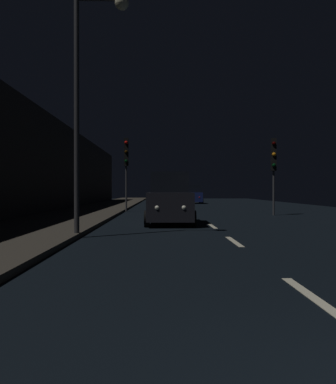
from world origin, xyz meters
TOP-DOWN VIEW (x-y plane):
  - ground at (0.00, 24.50)m, footprint 26.01×84.00m
  - sidewalk_left at (-6.80, 24.50)m, footprint 4.40×84.00m
  - building_facade_left at (-9.40, 21.00)m, footprint 0.80×63.00m
  - lane_centerline at (0.00, 14.67)m, footprint 0.16×23.48m
  - traffic_light_far_right at (4.50, 20.54)m, footprint 0.36×0.48m
  - traffic_light_far_left at (-4.50, 24.65)m, footprint 0.32×0.47m
  - streetlamp_overhead at (-4.26, 9.80)m, footprint 1.70×0.44m
  - car_approaching_headlights at (-1.74, 14.85)m, footprint 2.06×4.47m
  - car_distant_taillights at (1.49, 41.12)m, footprint 1.82×3.95m

SIDE VIEW (x-z plane):
  - ground at x=0.00m, z-range -0.02..0.00m
  - lane_centerline at x=0.00m, z-range 0.00..0.01m
  - sidewalk_left at x=-6.80m, z-range 0.00..0.15m
  - car_distant_taillights at x=1.49m, z-range -0.09..1.90m
  - car_approaching_headlights at x=-1.74m, z-range -0.10..2.15m
  - building_facade_left at x=-9.40m, z-range 0.00..6.25m
  - traffic_light_far_right at x=4.50m, z-range 0.99..5.50m
  - traffic_light_far_left at x=-4.50m, z-range 1.16..6.20m
  - streetlamp_overhead at x=-4.26m, z-range 1.19..8.68m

